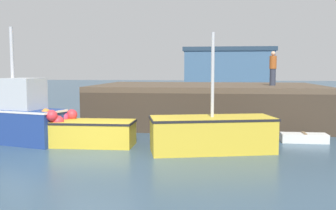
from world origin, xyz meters
name	(u,v)px	position (x,y,z in m)	size (l,w,h in m)	color
ground	(97,159)	(0.00, 0.00, -0.05)	(120.00, 160.00, 0.10)	#334C60
pier	(207,92)	(3.36, 7.57, 1.66)	(11.31, 6.98, 2.03)	brown
fishing_boat_near_left	(16,118)	(-3.80, 1.96, 0.95)	(4.24, 2.32, 4.43)	navy
fishing_boat_near_right	(88,131)	(-0.85, 1.73, 0.56)	(3.37, 1.56, 1.43)	gold
fishing_boat_mid	(212,133)	(3.70, 1.27, 0.65)	(4.50, 2.56, 4.08)	gold
rowboat	(304,138)	(7.24, 3.42, 0.17)	(1.74, 0.68, 0.38)	silver
dockworker	(273,68)	(6.58, 7.50, 2.87)	(0.34, 0.34, 1.67)	#2D3342
warehouse	(228,69)	(5.36, 36.93, 2.74)	(11.08, 5.83, 5.44)	#385675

